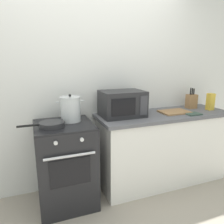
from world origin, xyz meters
name	(u,v)px	position (x,y,z in m)	size (l,w,h in m)	color
back_wall	(110,86)	(0.30, 0.97, 1.25)	(4.40, 0.10, 2.50)	silver
lower_cabinet_right	(162,149)	(0.90, 0.62, 0.44)	(1.64, 0.56, 0.88)	white
countertop_right	(164,115)	(0.90, 0.62, 0.90)	(1.70, 0.60, 0.04)	#59595E
stove	(66,164)	(-0.35, 0.60, 0.46)	(0.60, 0.64, 0.92)	black
stock_pot	(70,109)	(-0.26, 0.68, 1.05)	(0.30, 0.22, 0.30)	silver
frying_pan	(51,124)	(-0.48, 0.53, 0.95)	(0.45, 0.25, 0.05)	#28282B
microwave	(122,104)	(0.35, 0.68, 1.07)	(0.50, 0.37, 0.30)	#232326
cutting_board	(174,112)	(1.03, 0.60, 0.93)	(0.36, 0.26, 0.02)	#997047
knife_block	(191,101)	(1.41, 0.74, 1.02)	(0.13, 0.10, 0.28)	#997047
pasta_box	(210,102)	(1.57, 0.57, 1.03)	(0.08, 0.08, 0.22)	gold
oven_mitt	(193,114)	(1.19, 0.44, 0.93)	(0.18, 0.14, 0.02)	#384C42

